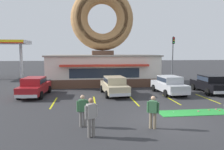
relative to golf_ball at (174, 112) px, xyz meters
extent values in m
plane|color=#2D2D30|center=(-1.12, -1.39, -0.05)|extent=(160.00, 160.00, 0.00)
cube|color=brown|center=(-3.39, 12.61, 0.40)|extent=(12.00, 6.00, 0.90)
cube|color=silver|center=(-3.39, 12.61, 2.00)|extent=(12.00, 6.00, 2.30)
cube|color=gray|center=(-3.39, 12.61, 3.23)|extent=(12.30, 6.30, 0.16)
cube|color=red|center=(-3.39, 9.31, 2.30)|extent=(9.00, 0.60, 0.20)
cube|color=#232D3D|center=(-3.39, 9.60, 1.50)|extent=(7.20, 0.03, 1.00)
cube|color=brown|center=(-3.39, 12.61, 3.56)|extent=(2.40, 1.80, 0.50)
torus|color=#B27F4C|center=(-3.39, 12.61, 7.36)|extent=(7.10, 1.90, 7.10)
torus|color=#936038|center=(-3.39, 12.19, 7.36)|extent=(6.24, 1.05, 6.24)
cube|color=green|center=(1.28, -0.13, -0.04)|extent=(4.42, 1.33, 0.03)
torus|color=#A5724C|center=(2.45, 0.22, 0.00)|extent=(0.13, 0.13, 0.04)
torus|color=brown|center=(3.07, 0.05, 0.00)|extent=(0.13, 0.13, 0.04)
torus|color=#D8667F|center=(1.64, 0.03, 0.00)|extent=(0.13, 0.13, 0.04)
torus|color=#D8667F|center=(3.01, 0.35, 0.00)|extent=(0.13, 0.13, 0.04)
sphere|color=white|center=(0.00, 0.00, 0.00)|extent=(0.04, 0.04, 0.04)
cylinder|color=silver|center=(3.24, -0.13, 0.25)|extent=(0.01, 0.01, 0.55)
cube|color=black|center=(5.95, 6.07, 0.61)|extent=(1.92, 4.46, 0.68)
cube|color=black|center=(5.94, 5.92, 1.25)|extent=(1.64, 2.16, 0.60)
cube|color=#232D3D|center=(5.94, 5.92, 1.27)|extent=(1.66, 2.07, 0.36)
cube|color=silver|center=(6.03, 8.30, 0.37)|extent=(1.67, 0.16, 0.24)
cube|color=silver|center=(5.87, 3.84, 0.37)|extent=(1.67, 0.16, 0.24)
cylinder|color=black|center=(5.12, 7.46, 0.27)|extent=(0.24, 0.65, 0.64)
cylinder|color=black|center=(6.88, 7.40, 0.27)|extent=(0.24, 0.65, 0.64)
cylinder|color=black|center=(5.02, 4.74, 0.27)|extent=(0.24, 0.65, 0.64)
cube|color=maroon|center=(-9.62, 6.35, 0.61)|extent=(2.07, 4.52, 0.68)
cube|color=maroon|center=(-9.63, 6.20, 1.25)|extent=(1.71, 2.21, 0.60)
cube|color=#232D3D|center=(-9.63, 6.20, 1.27)|extent=(1.73, 2.13, 0.36)
cube|color=silver|center=(-9.46, 8.57, 0.37)|extent=(1.67, 0.22, 0.24)
cube|color=silver|center=(-9.79, 4.12, 0.37)|extent=(1.67, 0.22, 0.24)
cylinder|color=black|center=(-10.40, 7.77, 0.27)|extent=(0.27, 0.65, 0.64)
cylinder|color=black|center=(-8.65, 7.64, 0.27)|extent=(0.27, 0.65, 0.64)
cylinder|color=black|center=(-10.60, 5.05, 0.27)|extent=(0.27, 0.65, 0.64)
cylinder|color=black|center=(-8.84, 4.92, 0.27)|extent=(0.27, 0.65, 0.64)
cube|color=#B2B5BA|center=(2.01, 5.94, 0.61)|extent=(2.02, 4.50, 0.68)
cube|color=#B2B5BA|center=(2.02, 5.79, 1.25)|extent=(1.68, 2.19, 0.60)
cube|color=#232D3D|center=(2.02, 5.79, 1.27)|extent=(1.70, 2.11, 0.36)
cube|color=silver|center=(1.88, 8.16, 0.37)|extent=(1.67, 0.20, 0.24)
cube|color=silver|center=(2.14, 3.71, 0.37)|extent=(1.67, 0.20, 0.24)
cylinder|color=black|center=(1.05, 7.24, 0.27)|extent=(0.26, 0.65, 0.64)
cylinder|color=black|center=(2.81, 7.35, 0.27)|extent=(0.26, 0.65, 0.64)
cylinder|color=black|center=(1.21, 4.52, 0.27)|extent=(0.26, 0.65, 0.64)
cylinder|color=black|center=(2.97, 4.63, 0.27)|extent=(0.26, 0.65, 0.64)
cube|color=#BCAD89|center=(-2.88, 6.07, 0.61)|extent=(2.10, 4.53, 0.68)
cube|color=#BCAD89|center=(-2.87, 5.92, 1.25)|extent=(1.72, 2.22, 0.60)
cube|color=#232D3D|center=(-2.87, 5.92, 1.27)|extent=(1.74, 2.13, 0.36)
cube|color=silver|center=(-3.06, 8.29, 0.37)|extent=(1.67, 0.23, 0.24)
cube|color=silver|center=(-2.71, 3.85, 0.37)|extent=(1.67, 0.23, 0.24)
cylinder|color=black|center=(-3.87, 7.36, 0.27)|extent=(0.27, 0.66, 0.64)
cylinder|color=black|center=(-2.11, 7.50, 0.27)|extent=(0.27, 0.66, 0.64)
cylinder|color=black|center=(-3.65, 4.64, 0.27)|extent=(0.27, 0.66, 0.64)
cylinder|color=black|center=(-1.90, 4.78, 0.27)|extent=(0.27, 0.66, 0.64)
cylinder|color=#7F7056|center=(-2.01, -2.53, 0.35)|extent=(0.15, 0.15, 0.79)
cylinder|color=#7F7056|center=(-2.19, -2.44, 0.35)|extent=(0.15, 0.15, 0.79)
cube|color=#386B42|center=(-2.10, -2.49, 1.03)|extent=(0.45, 0.39, 0.58)
cylinder|color=#386B42|center=(-1.88, -2.60, 1.01)|extent=(0.10, 0.10, 0.54)
cylinder|color=#386B42|center=(-2.33, -2.37, 1.01)|extent=(0.10, 0.10, 0.54)
sphere|color=tan|center=(-2.10, -2.49, 1.46)|extent=(0.21, 0.21, 0.21)
cylinder|color=slate|center=(-5.02, -3.17, 0.38)|extent=(0.15, 0.15, 0.86)
cylinder|color=slate|center=(-5.20, -3.25, 0.38)|extent=(0.15, 0.15, 0.86)
cube|color=gray|center=(-5.11, -3.21, 1.13)|extent=(0.44, 0.36, 0.63)
cylinder|color=gray|center=(-4.88, -3.12, 1.10)|extent=(0.10, 0.10, 0.58)
cylinder|color=gray|center=(-5.34, -3.30, 1.10)|extent=(0.10, 0.10, 0.58)
sphere|color=#9E7051|center=(-5.11, -3.21, 1.59)|extent=(0.23, 0.23, 0.23)
cylinder|color=slate|center=(-5.40, -1.83, 0.35)|extent=(0.15, 0.15, 0.80)
cylinder|color=slate|center=(-5.60, -1.85, 0.35)|extent=(0.15, 0.15, 0.80)
cube|color=#386B42|center=(-5.50, -1.84, 1.04)|extent=(0.41, 0.28, 0.58)
cylinder|color=#386B42|center=(-5.25, -1.81, 1.01)|extent=(0.10, 0.10, 0.54)
cylinder|color=#386B42|center=(-5.74, -1.87, 1.01)|extent=(0.10, 0.10, 0.54)
sphere|color=tan|center=(-5.50, -1.84, 1.47)|extent=(0.21, 0.21, 0.21)
cylinder|color=#232833|center=(-9.08, 9.46, 0.42)|extent=(0.56, 0.56, 0.95)
torus|color=black|center=(-9.08, 9.46, 0.90)|extent=(0.57, 0.57, 0.05)
cylinder|color=#595B60|center=(6.60, 16.44, 2.85)|extent=(0.16, 0.16, 5.80)
cube|color=black|center=(6.60, 16.26, 5.20)|extent=(0.28, 0.24, 0.90)
sphere|color=red|center=(6.60, 16.14, 5.50)|extent=(0.18, 0.18, 0.18)
sphere|color=orange|center=(6.60, 16.14, 5.20)|extent=(0.18, 0.18, 0.18)
sphere|color=green|center=(6.60, 16.14, 4.90)|extent=(0.18, 0.18, 0.18)
cylinder|color=silver|center=(-14.30, 19.45, 2.35)|extent=(0.40, 0.40, 4.80)
cube|color=yellow|center=(-7.69, 3.61, -0.05)|extent=(0.12, 3.60, 0.01)
cube|color=yellow|center=(-4.69, 3.61, -0.05)|extent=(0.12, 3.60, 0.01)
cube|color=yellow|center=(-1.69, 3.61, -0.05)|extent=(0.12, 3.60, 0.01)
cube|color=yellow|center=(1.31, 3.61, -0.05)|extent=(0.12, 3.60, 0.01)
cube|color=yellow|center=(4.31, 3.61, -0.05)|extent=(0.12, 3.60, 0.01)
camera|label=1|loc=(-5.32, -12.51, 3.70)|focal=35.00mm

